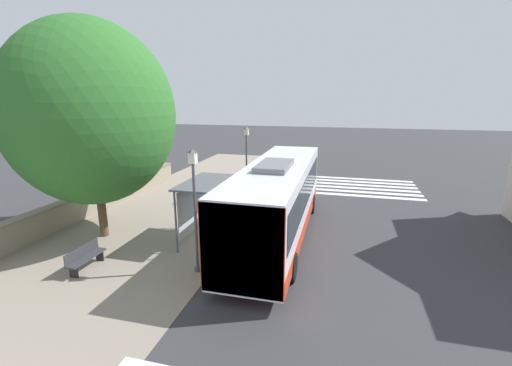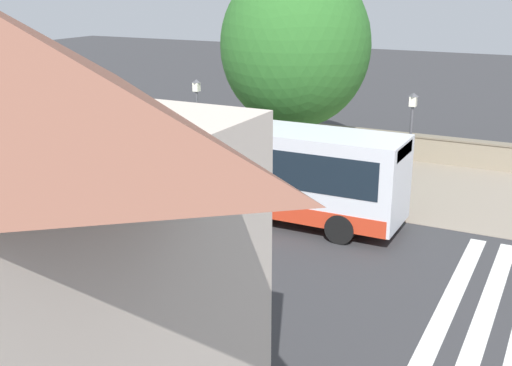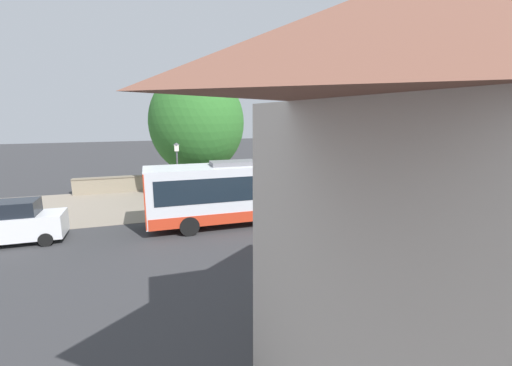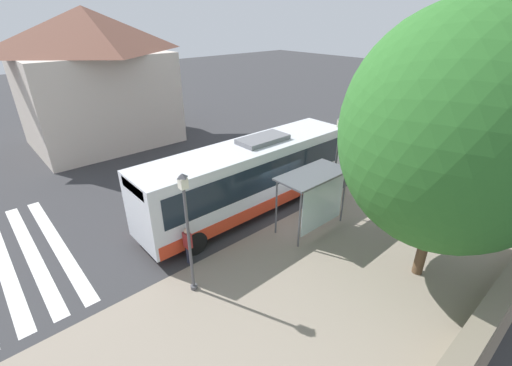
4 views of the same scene
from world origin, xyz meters
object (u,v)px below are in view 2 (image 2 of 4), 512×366
(shade_tree, at_px, (295,46))
(bus_shelter, at_px, (265,136))
(pedestrian, at_px, (380,195))
(parked_car_behind_bus, at_px, (28,151))
(street_lamp_near, at_px, (410,143))
(bus, at_px, (251,166))
(street_lamp_far, at_px, (197,123))
(bench, at_px, (228,150))

(shade_tree, bearing_deg, bus_shelter, 8.64)
(pedestrian, height_order, parked_car_behind_bus, parked_car_behind_bus)
(street_lamp_near, xyz_separation_m, parked_car_behind_bus, (2.57, -16.41, -1.65))
(street_lamp_near, xyz_separation_m, shade_tree, (-4.80, -6.70, 2.78))
(bus, height_order, pedestrian, bus)
(pedestrian, distance_m, street_lamp_near, 2.22)
(shade_tree, bearing_deg, bus, 12.25)
(street_lamp_far, bearing_deg, bus, 58.60)
(shade_tree, distance_m, parked_car_behind_bus, 12.97)
(pedestrian, bearing_deg, street_lamp_far, -94.71)
(shade_tree, bearing_deg, street_lamp_far, -20.01)
(bus_shelter, height_order, shade_tree, shade_tree)
(bus_shelter, bearing_deg, shade_tree, -171.36)
(bus_shelter, bearing_deg, street_lamp_near, 87.33)
(bench, height_order, parked_car_behind_bus, parked_car_behind_bus)
(bus, xyz_separation_m, parked_car_behind_bus, (-0.26, -11.37, -0.85))
(bus, bearing_deg, bench, -144.31)
(bench, bearing_deg, shade_tree, 116.35)
(pedestrian, distance_m, parked_car_behind_bus, 15.84)
(street_lamp_far, bearing_deg, parked_car_behind_bus, -75.82)
(pedestrian, bearing_deg, shade_tree, -134.99)
(bus, relative_size, shade_tree, 1.20)
(bus, distance_m, bench, 7.80)
(bus, xyz_separation_m, bus_shelter, (-3.11, -0.97, 0.34))
(parked_car_behind_bus, bearing_deg, bus_shelter, 105.35)
(bench, xyz_separation_m, parked_car_behind_bus, (5.97, -6.89, 0.53))
(bus_shelter, height_order, street_lamp_near, street_lamp_near)
(pedestrian, height_order, bench, pedestrian)
(bus, relative_size, bench, 6.69)
(bus_shelter, bearing_deg, pedestrian, 73.85)
(bus, xyz_separation_m, bench, (-6.24, -4.48, -1.37))
(bus_shelter, bearing_deg, street_lamp_far, -71.32)
(street_lamp_far, bearing_deg, bus_shelter, 108.68)
(bus_shelter, distance_m, street_lamp_far, 2.84)
(street_lamp_near, bearing_deg, bus_shelter, -92.67)
(bus_shelter, bearing_deg, parked_car_behind_bus, -74.65)
(bus, relative_size, pedestrian, 6.82)
(pedestrian, xyz_separation_m, street_lamp_near, (-1.28, 0.62, 1.70))
(bench, distance_m, parked_car_behind_bus, 9.13)
(bus_shelter, relative_size, street_lamp_near, 0.72)
(bus_shelter, bearing_deg, bench, -131.66)
(bus_shelter, xyz_separation_m, shade_tree, (-4.52, -0.69, 3.24))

